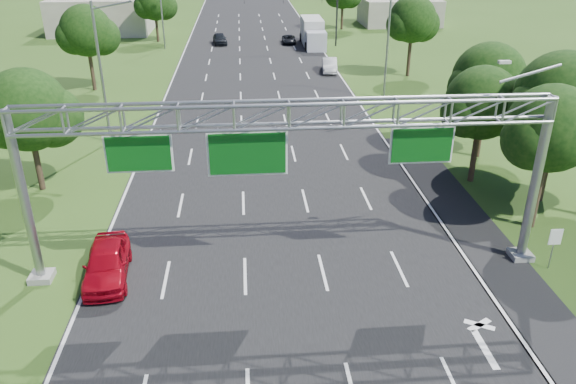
{
  "coord_description": "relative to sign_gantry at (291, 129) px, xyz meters",
  "views": [
    {
      "loc": [
        -1.62,
        -10.15,
        14.55
      ],
      "look_at": [
        0.39,
        14.04,
        2.99
      ],
      "focal_mm": 35.0,
      "sensor_mm": 36.0,
      "label": 1
    }
  ],
  "objects": [
    {
      "name": "car_queue_c",
      "position": [
        -4.75,
        55.53,
        -6.17
      ],
      "size": [
        2.2,
        4.38,
        1.43
      ],
      "primitive_type": "imported",
      "rotation": [
        0.0,
        0.0,
        0.12
      ],
      "color": "black",
      "rests_on": "ground"
    },
    {
      "name": "sign_gantry",
      "position": [
        0.0,
        0.0,
        0.0
      ],
      "size": [
        23.5,
        1.0,
        9.56
      ],
      "color": "gray",
      "rests_on": "ground"
    },
    {
      "name": "road",
      "position": [
        -0.33,
        18.0,
        -6.89
      ],
      "size": [
        18.0,
        180.0,
        0.02
      ],
      "primitive_type": "cube",
      "color": "black",
      "rests_on": "ground"
    },
    {
      "name": "tree_verge_lc",
      "position": [
        -13.25,
        58.04,
        -1.92
      ],
      "size": [
        5.76,
        4.8,
        7.62
      ],
      "color": "#2D2116",
      "rests_on": "ground"
    },
    {
      "name": "tree_cluster_right",
      "position": [
        14.47,
        7.19,
        -1.58
      ],
      "size": [
        9.91,
        14.6,
        8.68
      ],
      "color": "#2D2116",
      "rests_on": "ground"
    },
    {
      "name": "streetlight_l_far",
      "position": [
        -11.63,
        53.0,
        -1.31
      ],
      "size": [
        2.97,
        0.22,
        10.16
      ],
      "color": "gray",
      "rests_on": "ground"
    },
    {
      "name": "red_coupe",
      "position": [
        -8.33,
        -0.09,
        -6.09
      ],
      "size": [
        2.34,
        4.86,
        1.6
      ],
      "primitive_type": "imported",
      "rotation": [
        0.0,
        0.0,
        0.1
      ],
      "color": "#A20716",
      "rests_on": "ground"
    },
    {
      "name": "car_queue_b",
      "position": [
        4.58,
        55.28,
        -6.36
      ],
      "size": [
        1.92,
        3.9,
        1.07
      ],
      "primitive_type": "imported",
      "rotation": [
        0.0,
        0.0,
        -0.04
      ],
      "color": "black",
      "rests_on": "ground"
    },
    {
      "name": "streetlight_l_near",
      "position": [
        -11.63,
        18.0,
        -1.31
      ],
      "size": [
        2.97,
        0.22,
        10.16
      ],
      "color": "gray",
      "rests_on": "ground"
    },
    {
      "name": "regulatory_sign",
      "position": [
        12.07,
        -1.02,
        -5.38
      ],
      "size": [
        0.6,
        0.08,
        2.1
      ],
      "color": "gray",
      "rests_on": "ground"
    },
    {
      "name": "box_truck",
      "position": [
        7.62,
        53.61,
        -5.25
      ],
      "size": [
        2.77,
        9.06,
        3.42
      ],
      "rotation": [
        0.0,
        0.0,
        -0.02
      ],
      "color": "silver",
      "rests_on": "ground"
    },
    {
      "name": "building_left",
      "position": [
        -22.33,
        66.0,
        -4.39
      ],
      "size": [
        14.0,
        10.0,
        5.0
      ],
      "primitive_type": "cube",
      "color": "gray",
      "rests_on": "ground"
    },
    {
      "name": "car_queue_d",
      "position": [
        7.67,
        38.63,
        -6.17
      ],
      "size": [
        2.0,
        4.51,
        1.44
      ],
      "primitive_type": "imported",
      "rotation": [
        0.0,
        0.0,
        -0.11
      ],
      "color": "silver",
      "rests_on": "ground"
    },
    {
      "name": "tree_verge_lb",
      "position": [
        -16.25,
        33.04,
        -1.48
      ],
      "size": [
        5.76,
        4.8,
        8.06
      ],
      "color": "#2D2116",
      "rests_on": "ground"
    },
    {
      "name": "tree_verge_rd",
      "position": [
        15.75,
        36.04,
        -1.26
      ],
      "size": [
        5.76,
        4.8,
        8.28
      ],
      "color": "#2D2116",
      "rests_on": "ground"
    },
    {
      "name": "traffic_signal",
      "position": [
        7.15,
        53.0,
        -1.72
      ],
      "size": [
        12.21,
        0.24,
        7.0
      ],
      "color": "black",
      "rests_on": "ground"
    },
    {
      "name": "road_flare",
      "position": [
        9.87,
        2.0,
        -6.89
      ],
      "size": [
        3.0,
        30.0,
        0.02
      ],
      "primitive_type": "cube",
      "color": "black",
      "rests_on": "ground"
    },
    {
      "name": "tree_verge_la",
      "position": [
        -14.25,
        10.04,
        -2.13
      ],
      "size": [
        5.76,
        4.8,
        7.4
      ],
      "color": "#2D2116",
      "rests_on": "ground"
    },
    {
      "name": "ground",
      "position": [
        -0.33,
        18.0,
        -6.89
      ],
      "size": [
        220.0,
        220.0,
        0.0
      ],
      "primitive_type": "plane",
      "color": "#2F5018",
      "rests_on": "ground"
    },
    {
      "name": "streetlight_r_mid",
      "position": [
        10.97,
        28.0,
        -1.31
      ],
      "size": [
        2.97,
        0.22,
        10.16
      ],
      "color": "gray",
      "rests_on": "ground"
    },
    {
      "name": "building_right",
      "position": [
        23.67,
        70.0,
        -4.89
      ],
      "size": [
        12.0,
        9.0,
        4.0
      ],
      "primitive_type": "cube",
      "color": "gray",
      "rests_on": "ground"
    }
  ]
}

